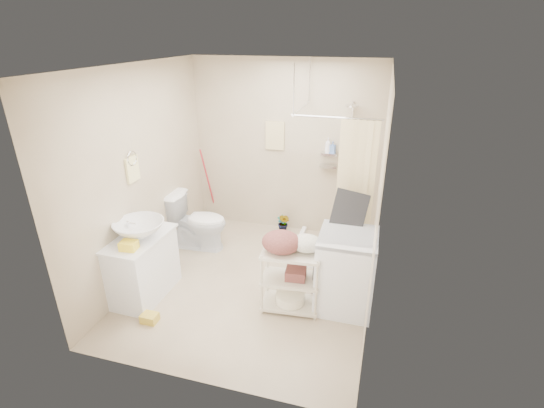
{
  "coord_description": "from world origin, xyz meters",
  "views": [
    {
      "loc": [
        1.35,
        -3.94,
        2.92
      ],
      "look_at": [
        0.18,
        0.25,
        1.0
      ],
      "focal_mm": 26.0,
      "sensor_mm": 36.0,
      "label": 1
    }
  ],
  "objects": [
    {
      "name": "washing_machine",
      "position": [
        1.14,
        -0.13,
        0.46
      ],
      "size": [
        0.63,
        0.65,
        0.91
      ],
      "primitive_type": "cube",
      "rotation": [
        0.0,
        0.0,
        0.0
      ],
      "color": "silver",
      "rests_on": "ground"
    },
    {
      "name": "tp_holder",
      "position": [
        -1.36,
        0.05,
        0.72
      ],
      "size": [
        0.08,
        0.12,
        0.14
      ],
      "primitive_type": null,
      "color": "silver",
      "rests_on": "wall_left"
    },
    {
      "name": "potted_plant_a",
      "position": [
        0.01,
        1.41,
        0.15
      ],
      "size": [
        0.17,
        0.13,
        0.29
      ],
      "primitive_type": "imported",
      "rotation": [
        0.0,
        0.0,
        0.16
      ],
      "color": "maroon",
      "rests_on": "ground"
    },
    {
      "name": "shower",
      "position": [
        0.85,
        1.05,
        1.05
      ],
      "size": [
        1.1,
        1.1,
        2.1
      ],
      "primitive_type": null,
      "color": "white",
      "rests_on": "ground"
    },
    {
      "name": "ironing_board",
      "position": [
        1.05,
        0.05,
        0.67
      ],
      "size": [
        0.38,
        0.12,
        1.34
      ],
      "primitive_type": null,
      "rotation": [
        0.0,
        0.0,
        -0.03
      ],
      "color": "black",
      "rests_on": "ground"
    },
    {
      "name": "floor_basket",
      "position": [
        -0.86,
        -1.0,
        0.07
      ],
      "size": [
        0.25,
        0.19,
        0.14
      ],
      "primitive_type": "cube",
      "rotation": [
        0.0,
        0.0,
        -0.0
      ],
      "color": "gold",
      "rests_on": "ground"
    },
    {
      "name": "wall_right",
      "position": [
        1.4,
        0.0,
        1.3
      ],
      "size": [
        0.04,
        3.2,
        2.6
      ],
      "primitive_type": "cube",
      "color": "#BBAC91",
      "rests_on": "ground"
    },
    {
      "name": "wall_back",
      "position": [
        0.0,
        1.6,
        1.3
      ],
      "size": [
        2.8,
        0.04,
        2.6
      ],
      "primitive_type": "cube",
      "color": "#BBAC91",
      "rests_on": "ground"
    },
    {
      "name": "vanity",
      "position": [
        -1.16,
        -0.57,
        0.39
      ],
      "size": [
        0.52,
        0.89,
        0.78
      ],
      "primitive_type": "cube",
      "rotation": [
        0.0,
        0.0,
        -0.03
      ],
      "color": "silver",
      "rests_on": "ground"
    },
    {
      "name": "wall_front",
      "position": [
        0.0,
        -1.6,
        1.3
      ],
      "size": [
        2.8,
        0.04,
        2.6
      ],
      "primitive_type": "cube",
      "color": "#BBAC91",
      "rests_on": "ground"
    },
    {
      "name": "hanging_towel",
      "position": [
        -0.15,
        1.58,
        1.5
      ],
      "size": [
        0.28,
        0.03,
        0.42
      ],
      "primitive_type": "cube",
      "color": "beige",
      "rests_on": "wall_back"
    },
    {
      "name": "floor",
      "position": [
        0.0,
        0.0,
        0.0
      ],
      "size": [
        3.2,
        3.2,
        0.0
      ],
      "primitive_type": "plane",
      "color": "tan",
      "rests_on": "ground"
    },
    {
      "name": "potted_plant_b",
      "position": [
        0.05,
        1.38,
        0.17
      ],
      "size": [
        0.24,
        0.22,
        0.35
      ],
      "primitive_type": "imported",
      "rotation": [
        0.0,
        0.0,
        -0.48
      ],
      "color": "brown",
      "rests_on": "ground"
    },
    {
      "name": "ceiling",
      "position": [
        0.0,
        0.0,
        2.6
      ],
      "size": [
        2.8,
        3.2,
        0.04
      ],
      "primitive_type": "cube",
      "color": "silver",
      "rests_on": "ground"
    },
    {
      "name": "sink",
      "position": [
        -1.15,
        -0.56,
        0.87
      ],
      "size": [
        0.71,
        0.71,
        0.2
      ],
      "primitive_type": "imported",
      "rotation": [
        0.0,
        0.0,
        -0.3
      ],
      "color": "silver",
      "rests_on": "vanity"
    },
    {
      "name": "counter_basket",
      "position": [
        -1.11,
        -0.83,
        0.82
      ],
      "size": [
        0.19,
        0.15,
        0.1
      ],
      "primitive_type": "cube",
      "rotation": [
        0.0,
        0.0,
        0.1
      ],
      "color": "yellow",
      "rests_on": "vanity"
    },
    {
      "name": "shampoo_bottle_b",
      "position": [
        0.72,
        1.53,
        1.4
      ],
      "size": [
        0.09,
        0.09,
        0.17
      ],
      "primitive_type": "imported",
      "rotation": [
        0.0,
        0.0,
        -0.19
      ],
      "color": "#4D6DAE",
      "rests_on": "shower"
    },
    {
      "name": "mop",
      "position": [
        -1.29,
        1.52,
        0.62
      ],
      "size": [
        0.15,
        0.15,
        1.25
      ],
      "primitive_type": null,
      "rotation": [
        0.0,
        0.0,
        0.35
      ],
      "color": "#AB202C",
      "rests_on": "ground"
    },
    {
      "name": "shampoo_bottle_a",
      "position": [
        0.65,
        1.53,
        1.43
      ],
      "size": [
        0.09,
        0.09,
        0.21
      ],
      "primitive_type": "imported",
      "rotation": [
        0.0,
        0.0,
        0.06
      ],
      "color": "silver",
      "rests_on": "shower"
    },
    {
      "name": "towel_ring",
      "position": [
        -1.38,
        -0.2,
        1.47
      ],
      "size": [
        0.04,
        0.22,
        0.34
      ],
      "primitive_type": null,
      "color": "#FBF19F",
      "rests_on": "wall_left"
    },
    {
      "name": "laundry_rack",
      "position": [
        0.56,
        -0.35,
        0.44
      ],
      "size": [
        0.67,
        0.43,
        0.88
      ],
      "primitive_type": null,
      "rotation": [
        0.0,
        0.0,
        0.08
      ],
      "color": "beige",
      "rests_on": "ground"
    },
    {
      "name": "toilet",
      "position": [
        -1.04,
        0.66,
        0.42
      ],
      "size": [
        0.84,
        0.52,
        0.83
      ],
      "primitive_type": "imported",
      "rotation": [
        0.0,
        0.0,
        1.63
      ],
      "color": "white",
      "rests_on": "ground"
    },
    {
      "name": "wall_left",
      "position": [
        -1.4,
        0.0,
        1.3
      ],
      "size": [
        0.04,
        3.2,
        2.6
      ],
      "primitive_type": "cube",
      "color": "#BBAC91",
      "rests_on": "ground"
    }
  ]
}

